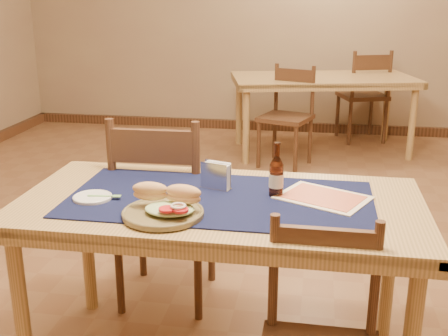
% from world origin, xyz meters
% --- Properties ---
extents(room, '(6.04, 7.04, 2.84)m').
position_xyz_m(room, '(0.00, 0.00, 1.40)').
color(room, brown).
rests_on(room, ground).
extents(main_table, '(1.60, 0.80, 0.75)m').
position_xyz_m(main_table, '(0.00, -0.80, 0.67)').
color(main_table, tan).
rests_on(main_table, ground).
extents(placemat, '(1.20, 0.60, 0.01)m').
position_xyz_m(placemat, '(0.00, -0.80, 0.75)').
color(placemat, '#0D1433').
rests_on(placemat, main_table).
extents(baseboard, '(6.00, 7.00, 0.10)m').
position_xyz_m(baseboard, '(0.00, 0.00, 0.05)').
color(baseboard, '#4F2E1C').
rests_on(baseboard, ground).
extents(back_table, '(1.88, 1.24, 0.75)m').
position_xyz_m(back_table, '(0.41, 2.66, 0.67)').
color(back_table, tan).
rests_on(back_table, ground).
extents(chair_main_far, '(0.47, 0.47, 0.99)m').
position_xyz_m(chair_main_far, '(-0.36, -0.35, 0.52)').
color(chair_main_far, '#4F2E1C').
rests_on(chair_main_far, ground).
extents(chair_back_near, '(0.53, 0.53, 0.90)m').
position_xyz_m(chair_back_near, '(0.10, 2.16, 0.47)').
color(chair_back_near, '#4F2E1C').
rests_on(chair_back_near, ground).
extents(chair_back_far, '(0.56, 0.56, 0.97)m').
position_xyz_m(chair_back_far, '(0.84, 3.16, 0.50)').
color(chair_back_far, '#4F2E1C').
rests_on(chair_back_far, ground).
extents(sandwich_plate, '(0.30, 0.30, 0.11)m').
position_xyz_m(sandwich_plate, '(-0.16, -1.01, 0.79)').
color(sandwich_plate, brown).
rests_on(sandwich_plate, placemat).
extents(side_plate, '(0.15, 0.15, 0.01)m').
position_xyz_m(side_plate, '(-0.50, -0.89, 0.76)').
color(side_plate, white).
rests_on(side_plate, placemat).
extents(fork, '(0.13, 0.03, 0.00)m').
position_xyz_m(fork, '(-0.44, -0.88, 0.77)').
color(fork, '#77B965').
rests_on(fork, side_plate).
extents(beer_bottle, '(0.06, 0.06, 0.22)m').
position_xyz_m(beer_bottle, '(0.22, -0.73, 0.84)').
color(beer_bottle, '#4C1F0D').
rests_on(beer_bottle, placemat).
extents(napkin_holder, '(0.14, 0.08, 0.11)m').
position_xyz_m(napkin_holder, '(-0.04, -0.69, 0.81)').
color(napkin_holder, silver).
rests_on(napkin_holder, placemat).
extents(menu_card, '(0.41, 0.37, 0.01)m').
position_xyz_m(menu_card, '(0.40, -0.73, 0.76)').
color(menu_card, beige).
rests_on(menu_card, placemat).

